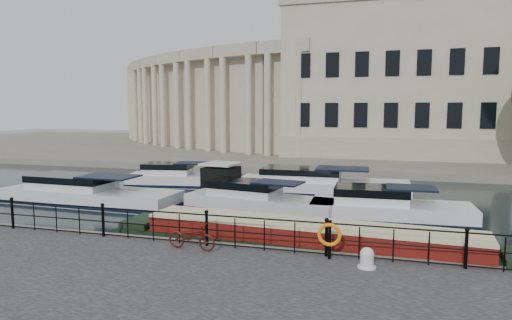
{
  "coord_description": "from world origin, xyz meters",
  "views": [
    {
      "loc": [
        5.71,
        -16.12,
        5.13
      ],
      "look_at": [
        0.5,
        2.0,
        3.0
      ],
      "focal_mm": 32.0,
      "sensor_mm": 36.0,
      "label": 1
    }
  ],
  "objects_px": {
    "mooring_bollard": "(367,258)",
    "harbour_hut": "(221,183)",
    "life_ring_post": "(329,235)",
    "bicycle": "(192,236)",
    "narrowboat": "(307,245)"
  },
  "relations": [
    {
      "from": "mooring_bollard",
      "to": "life_ring_post",
      "type": "relative_size",
      "value": 0.5
    },
    {
      "from": "bicycle",
      "to": "harbour_hut",
      "type": "relative_size",
      "value": 0.59
    },
    {
      "from": "bicycle",
      "to": "life_ring_post",
      "type": "bearing_deg",
      "value": -83.03
    },
    {
      "from": "mooring_bollard",
      "to": "narrowboat",
      "type": "bearing_deg",
      "value": 133.23
    },
    {
      "from": "bicycle",
      "to": "narrowboat",
      "type": "height_order",
      "value": "bicycle"
    },
    {
      "from": "narrowboat",
      "to": "mooring_bollard",
      "type": "bearing_deg",
      "value": -42.89
    },
    {
      "from": "mooring_bollard",
      "to": "harbour_hut",
      "type": "bearing_deg",
      "value": 128.31
    },
    {
      "from": "narrowboat",
      "to": "harbour_hut",
      "type": "distance_m",
      "value": 10.57
    },
    {
      "from": "life_ring_post",
      "to": "harbour_hut",
      "type": "xyz_separation_m",
      "value": [
        -7.31,
        10.25,
        -0.35
      ]
    },
    {
      "from": "life_ring_post",
      "to": "narrowboat",
      "type": "xyz_separation_m",
      "value": [
        -0.98,
        1.81,
        -0.94
      ]
    },
    {
      "from": "bicycle",
      "to": "harbour_hut",
      "type": "height_order",
      "value": "harbour_hut"
    },
    {
      "from": "narrowboat",
      "to": "bicycle",
      "type": "bearing_deg",
      "value": -145.26
    },
    {
      "from": "harbour_hut",
      "to": "narrowboat",
      "type": "bearing_deg",
      "value": -45.62
    },
    {
      "from": "mooring_bollard",
      "to": "harbour_hut",
      "type": "distance_m",
      "value": 13.64
    },
    {
      "from": "narrowboat",
      "to": "harbour_hut",
      "type": "height_order",
      "value": "harbour_hut"
    }
  ]
}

